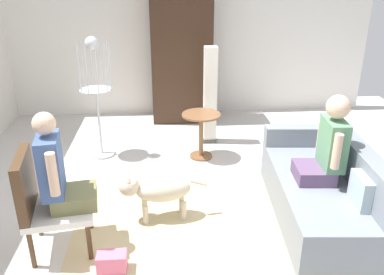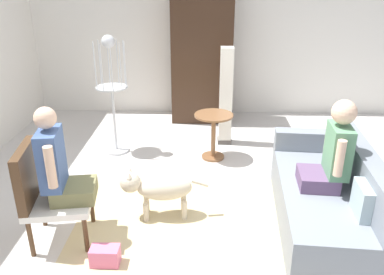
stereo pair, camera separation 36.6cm
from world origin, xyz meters
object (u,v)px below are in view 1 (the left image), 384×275
at_px(dog, 157,189).
at_px(bird_cage_stand, 96,95).
at_px(person_on_couch, 328,146).
at_px(handbag, 112,262).
at_px(round_end_table, 201,129).
at_px(couch, 323,190).
at_px(armchair, 42,198).
at_px(armoire_cabinet, 181,58).
at_px(column_lamp, 210,96).
at_px(person_on_armchair, 58,171).

distance_m(dog, bird_cage_stand, 1.86).
relative_size(person_on_couch, bird_cage_stand, 0.54).
bearing_deg(handbag, round_end_table, 66.00).
distance_m(couch, armchair, 2.70).
distance_m(round_end_table, armoire_cabinet, 1.71).
bearing_deg(column_lamp, round_end_table, -108.35).
bearing_deg(armchair, armoire_cabinet, 67.79).
xyz_separation_m(dog, column_lamp, (0.76, 1.96, 0.36)).
distance_m(round_end_table, column_lamp, 0.64).
height_order(couch, armoire_cabinet, armoire_cabinet).
distance_m(person_on_armchair, bird_cage_stand, 2.00).
xyz_separation_m(person_on_couch, person_on_armchair, (-2.49, -0.29, -0.02)).
xyz_separation_m(couch, dog, (-1.69, 0.07, 0.04)).
height_order(armchair, person_on_couch, person_on_couch).
bearing_deg(person_on_couch, handbag, -162.32).
height_order(person_on_couch, person_on_armchair, person_on_armchair).
distance_m(person_on_couch, column_lamp, 2.25).
bearing_deg(armchair, handbag, -29.28).
xyz_separation_m(couch, armoire_cabinet, (-1.28, 3.07, 0.75)).
bearing_deg(armoire_cabinet, couch, -67.36).
relative_size(bird_cage_stand, armoire_cabinet, 0.77).
relative_size(person_on_armchair, bird_cage_stand, 0.55).
height_order(bird_cage_stand, column_lamp, bird_cage_stand).
distance_m(round_end_table, bird_cage_stand, 1.45).
bearing_deg(armchair, person_on_armchair, 8.73).
relative_size(round_end_table, bird_cage_stand, 0.39).
distance_m(armchair, dog, 1.09).
distance_m(round_end_table, dog, 1.54).
bearing_deg(armchair, bird_cage_stand, 84.25).
height_order(armchair, bird_cage_stand, bird_cage_stand).
xyz_separation_m(couch, round_end_table, (-1.10, 1.49, 0.11)).
distance_m(couch, person_on_armchair, 2.58).
xyz_separation_m(couch, armchair, (-2.67, -0.34, 0.24)).
height_order(person_on_couch, round_end_table, person_on_couch).
height_order(round_end_table, armoire_cabinet, armoire_cabinet).
xyz_separation_m(person_on_couch, bird_cage_stand, (-2.44, 1.70, 0.06)).
bearing_deg(round_end_table, armoire_cabinet, 96.41).
relative_size(round_end_table, column_lamp, 0.45).
bearing_deg(couch, column_lamp, 114.40).
xyz_separation_m(dog, bird_cage_stand, (-0.78, 1.60, 0.53)).
xyz_separation_m(armchair, bird_cage_stand, (0.20, 2.02, 0.33)).
xyz_separation_m(armoire_cabinet, handbag, (-0.79, -3.75, -0.97)).
bearing_deg(round_end_table, handbag, -114.00).
bearing_deg(person_on_armchair, column_lamp, 55.90).
relative_size(couch, armoire_cabinet, 0.92).
relative_size(couch, column_lamp, 1.38).
bearing_deg(person_on_armchair, armoire_cabinet, 69.95).
relative_size(column_lamp, handbag, 5.65).
height_order(armchair, dog, armchair).
relative_size(couch, dog, 2.17).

